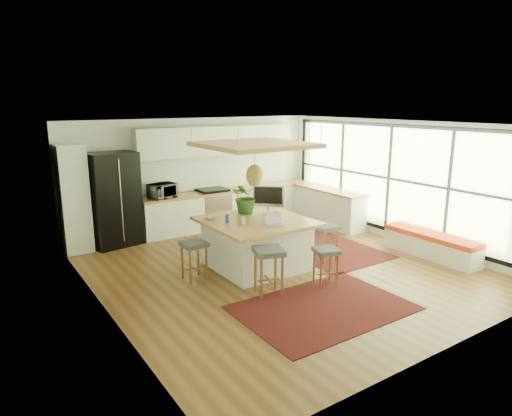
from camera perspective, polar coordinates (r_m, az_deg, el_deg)
floor at (r=8.65m, az=2.97°, el=-7.58°), size 7.00×7.00×0.00m
ceiling at (r=8.09m, az=3.20°, el=10.59°), size 7.00×7.00×0.00m
wall_back at (r=11.21m, az=-7.69°, el=4.34°), size 6.50×0.00×6.50m
wall_front at (r=5.94m, az=23.76°, el=-4.87°), size 6.50×0.00×6.50m
wall_left at (r=6.88m, az=-19.19°, el=-2.05°), size 0.00×7.00×7.00m
wall_right at (r=10.50m, az=17.47°, el=3.22°), size 0.00×7.00×7.00m
window_wall at (r=10.47m, az=17.39°, el=3.48°), size 0.10×6.20×2.60m
pantry at (r=10.02m, az=-22.12°, el=1.08°), size 0.55×0.60×2.25m
back_counter_base at (r=11.36m, az=-4.35°, el=-0.14°), size 4.20×0.60×0.88m
back_counter_top at (r=11.26m, az=-4.39°, el=2.13°), size 4.24×0.64×0.05m
backsplash at (r=11.45m, az=-5.17°, el=4.59°), size 4.20×0.02×0.80m
upper_cabinets at (r=11.21m, az=-4.86°, el=8.53°), size 4.20×0.34×0.70m
range at (r=11.23m, az=-5.46°, el=-0.01°), size 0.76×0.62×1.00m
right_counter_base at (r=11.79m, az=8.65°, el=0.25°), size 0.60×2.50×0.88m
right_counter_top at (r=11.70m, az=8.73°, el=2.44°), size 0.64×2.54×0.05m
window_bench at (r=9.82m, az=21.34°, el=-4.38°), size 0.52×2.00×0.50m
ceiling_panel at (r=8.30m, az=-0.19°, el=6.17°), size 1.86×1.86×0.80m
rug_near at (r=7.14m, az=8.50°, el=-12.39°), size 2.60×1.80×0.01m
rug_right at (r=9.84m, az=8.61°, el=-5.05°), size 1.80×2.60×0.01m
fridge at (r=10.24m, az=-17.70°, el=0.54°), size 1.13×0.95×2.04m
island at (r=8.55m, az=0.02°, el=-4.51°), size 1.85×1.85×0.93m
stool_near_left at (r=7.42m, az=1.62°, el=-8.29°), size 0.58×0.58×0.78m
stool_near_right at (r=7.84m, az=8.82°, el=-7.21°), size 0.50×0.50×0.66m
stool_right_front at (r=9.01m, az=8.68°, el=-4.46°), size 0.43×0.43×0.73m
stool_right_back at (r=9.62m, az=3.69°, el=-3.16°), size 0.55×0.55×0.76m
stool_left_side at (r=8.05m, az=-7.85°, el=-6.61°), size 0.42×0.42×0.70m
laptop at (r=8.01m, az=2.45°, el=-1.40°), size 0.40×0.41×0.24m
monitor at (r=8.80m, az=1.56°, el=0.90°), size 0.61×0.57×0.57m
microwave at (r=10.51m, az=-11.79°, el=2.35°), size 0.67×0.48×0.41m
island_plant at (r=8.88m, az=-1.26°, el=1.07°), size 0.71×0.77×0.54m
island_bowl at (r=8.48m, az=-5.79°, el=-1.24°), size 0.28×0.28×0.06m
island_bottle_0 at (r=8.19m, az=-3.57°, el=-1.25°), size 0.07×0.07×0.19m
island_bottle_1 at (r=8.06m, az=-1.75°, el=-1.48°), size 0.07×0.07×0.19m
island_bottle_2 at (r=8.29m, az=2.61°, el=-1.06°), size 0.07×0.07×0.19m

